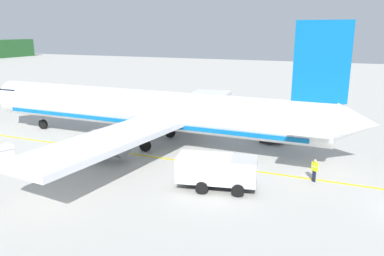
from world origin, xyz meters
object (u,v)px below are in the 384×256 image
(airliner_foreground, at_px, (150,110))
(crew_marshaller, at_px, (244,121))
(service_truck_baggage, at_px, (217,170))
(service_truck_fuel, at_px, (271,125))
(crew_loader_left, at_px, (315,168))
(cargo_container_near, at_px, (3,155))

(airliner_foreground, height_order, crew_marshaller, airliner_foreground)
(service_truck_baggage, height_order, crew_marshaller, service_truck_baggage)
(airliner_foreground, bearing_deg, crew_marshaller, -37.89)
(service_truck_baggage, bearing_deg, service_truck_fuel, -3.46)
(airliner_foreground, xyz_separation_m, service_truck_fuel, (6.49, -10.91, -1.99))
(crew_marshaller, distance_m, crew_loader_left, 16.33)
(crew_loader_left, bearing_deg, cargo_container_near, 104.45)
(airliner_foreground, bearing_deg, service_truck_baggage, -129.80)
(service_truck_fuel, relative_size, crew_loader_left, 3.60)
(cargo_container_near, bearing_deg, service_truck_baggage, -82.96)
(airliner_foreground, xyz_separation_m, crew_loader_left, (-4.26, -16.35, -2.34))
(service_truck_fuel, xyz_separation_m, crew_marshaller, (2.80, 3.69, -0.45))
(cargo_container_near, bearing_deg, airliner_foreground, -38.16)
(service_truck_baggage, distance_m, crew_loader_left, 7.55)
(airliner_foreground, height_order, cargo_container_near, airliner_foreground)
(service_truck_fuel, bearing_deg, crew_loader_left, -153.17)
(airliner_foreground, relative_size, cargo_container_near, 17.63)
(service_truck_baggage, bearing_deg, airliner_foreground, 50.20)
(cargo_container_near, xyz_separation_m, crew_marshaller, (19.90, -15.56, 0.08))
(airliner_foreground, xyz_separation_m, service_truck_baggage, (-8.35, -10.02, -1.96))
(service_truck_fuel, xyz_separation_m, crew_loader_left, (-10.74, -5.43, -0.34))
(service_truck_baggage, bearing_deg, cargo_container_near, 97.04)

